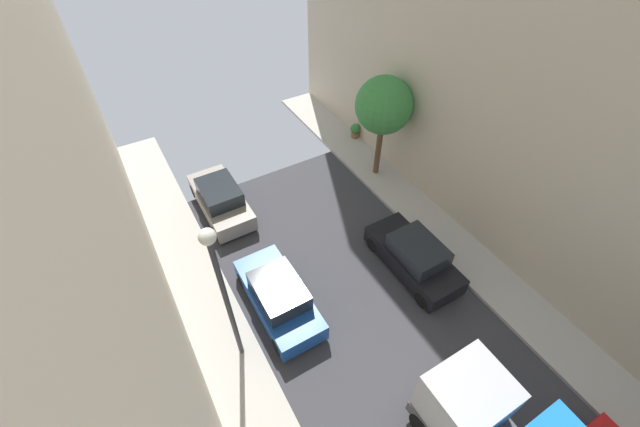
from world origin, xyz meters
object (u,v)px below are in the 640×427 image
parked_car_right_2 (414,257)px  street_tree_1 (384,106)px  lamp_post (221,284)px  parked_car_left_3 (279,296)px  parked_car_left_4 (221,199)px  potted_plant_4 (355,130)px

parked_car_right_2 → street_tree_1: size_ratio=0.83×
street_tree_1 → lamp_post: (-9.56, -5.52, 0.20)m
street_tree_1 → parked_car_left_3: bearing=-149.2°
street_tree_1 → lamp_post: size_ratio=0.84×
parked_car_left_3 → lamp_post: lamp_post is taller
parked_car_right_2 → street_tree_1: bearing=68.0°
parked_car_left_4 → potted_plant_4: (8.47, 1.74, -0.14)m
potted_plant_4 → street_tree_1: bearing=-104.6°
parked_car_left_3 → lamp_post: size_ratio=0.70×
parked_car_left_4 → potted_plant_4: parked_car_left_4 is taller
parked_car_left_4 → street_tree_1: (7.66, -1.39, 3.16)m
parked_car_left_4 → potted_plant_4: size_ratio=5.23×
parked_car_left_4 → parked_car_right_2: (5.40, -6.98, 0.00)m
parked_car_left_4 → lamp_post: 7.91m
parked_car_left_3 → parked_car_right_2: same height
parked_car_left_3 → street_tree_1: 9.45m
parked_car_left_4 → parked_car_right_2: 8.83m
parked_car_left_3 → lamp_post: (-1.90, -0.96, 3.36)m
parked_car_right_2 → potted_plant_4: (3.07, 8.72, -0.14)m
street_tree_1 → lamp_post: lamp_post is taller
parked_car_left_4 → parked_car_right_2: bearing=-52.3°
street_tree_1 → potted_plant_4: size_ratio=6.29×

